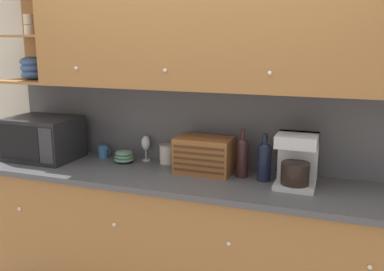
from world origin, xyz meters
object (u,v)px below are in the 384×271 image
Objects in this scene: wine_glass at (146,144)px; coffee_maker at (297,160)px; microwave at (43,138)px; storage_canister at (167,154)px; wine_bottle at (242,155)px; second_wine_bottle at (264,159)px; bread_box at (204,155)px; mug at (103,151)px; bowl_stack_on_counter at (124,156)px.

wine_glass is 1.17m from coffee_maker.
microwave is 0.98m from storage_canister.
wine_bottle reaches higher than second_wine_bottle.
storage_canister is 0.36m from bread_box.
wine_glass is at bearing 165.03° from bread_box.
second_wine_bottle is 0.92× the size of coffee_maker.
mug is 1.31m from second_wine_bottle.
bread_box reaches higher than bowl_stack_on_counter.
coffee_maker is (0.63, -0.08, 0.05)m from bread_box.
coffee_maker is (1.92, 0.01, 0.01)m from microwave.
microwave is 2.67× the size of wine_glass.
wine_bottle is 1.06× the size of second_wine_bottle.
coffee_maker is at bearing 0.34° from microwave.
wine_glass is 1.33× the size of storage_canister.
mug is 0.62× the size of bowl_stack_on_counter.
coffee_maker is (0.21, -0.05, 0.03)m from second_wine_bottle.
microwave is 5.51× the size of mug.
bread_box is 0.27m from wine_bottle.
wine_glass is (0.36, 0.03, 0.08)m from mug.
mug is (0.41, 0.19, -0.12)m from microwave.
storage_canister is at bearing -3.34° from wine_glass.
second_wine_bottle is at bearing -9.64° from wine_bottle.
wine_bottle is (0.61, -0.13, 0.08)m from storage_canister.
mug and bowl_stack_on_counter have the same top height.
wine_glass is 0.54m from bread_box.
storage_canister is at bearing 2.50° from mug.
wine_bottle reaches higher than storage_canister.
bowl_stack_on_counter is 0.39× the size of bread_box.
wine_glass is (0.13, 0.11, 0.09)m from bowl_stack_on_counter.
coffee_maker is (0.36, -0.08, 0.02)m from wine_bottle.
second_wine_bottle is at bearing -10.02° from wine_glass.
wine_bottle is (0.92, -0.03, 0.10)m from bowl_stack_on_counter.
storage_canister is (0.95, 0.22, -0.09)m from microwave.
wine_bottle reaches higher than wine_glass.
coffee_maker reaches higher than storage_canister.
mug is at bearing 174.70° from wine_bottle.
wine_glass is at bearing 16.52° from microwave.
coffee_maker is (1.51, -0.18, 0.12)m from mug.
wine_bottle is at bearing 3.21° from microwave.
wine_bottle reaches higher than microwave.
mug is at bearing 174.19° from second_wine_bottle.
wine_bottle is (0.79, -0.14, 0.02)m from wine_glass.
second_wine_bottle is (0.15, -0.03, -0.01)m from wine_bottle.
wine_glass is 0.57× the size of coffee_maker.
microwave is at bearing -167.16° from storage_canister.
bread_box is (0.65, -0.03, 0.08)m from bowl_stack_on_counter.
second_wine_bottle reaches higher than storage_canister.
microwave reaches higher than storage_canister.
bread_box is 0.64m from coffee_maker.
coffee_maker is at bearing -11.80° from wine_bottle.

